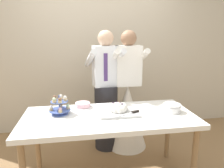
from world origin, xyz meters
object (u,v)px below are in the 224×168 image
round_cake (83,105)px  plate_stack (172,108)px  cupcake_stand (60,106)px  main_cake_tray (119,109)px  person_bride (127,108)px  person_groom (106,98)px  dessert_table (109,122)px

round_cake → plate_stack: bearing=-16.6°
cupcake_stand → main_cake_tray: 0.63m
cupcake_stand → person_bride: (0.88, 0.57, -0.28)m
cupcake_stand → person_groom: bearing=45.5°
cupcake_stand → plate_stack: bearing=-6.0°
plate_stack → dessert_table: bearing=179.4°
plate_stack → round_cake: size_ratio=0.82×
main_cake_tray → plate_stack: size_ratio=2.17×
dessert_table → cupcake_stand: bearing=166.9°
round_cake → person_groom: bearing=52.2°
main_cake_tray → round_cake: 0.45m
round_cake → person_groom: 0.54m
cupcake_stand → round_cake: 0.30m
plate_stack → cupcake_stand: bearing=174.0°
main_cake_tray → round_cake: size_ratio=1.78×
dessert_table → round_cake: bearing=134.1°
plate_stack → person_bride: bearing=115.2°
main_cake_tray → round_cake: (-0.38, 0.24, -0.02)m
main_cake_tray → plate_stack: 0.59m
person_groom → dessert_table: bearing=-94.6°
dessert_table → cupcake_stand: size_ratio=7.83×
dessert_table → person_groom: (0.06, 0.70, 0.05)m
person_bride → plate_stack: bearing=-64.8°
plate_stack → person_bride: 0.81m
plate_stack → round_cake: bearing=163.4°
main_cake_tray → person_bride: size_ratio=0.26×
dessert_table → main_cake_tray: main_cake_tray is taller
dessert_table → round_cake: (-0.27, 0.28, 0.10)m
dessert_table → plate_stack: size_ratio=9.14×
dessert_table → plate_stack: 0.70m
main_cake_tray → person_groom: bearing=94.3°
round_cake → person_bride: size_ratio=0.14×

